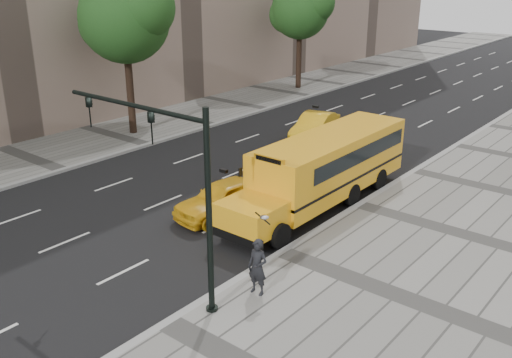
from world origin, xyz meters
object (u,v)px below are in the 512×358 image
Objects in this scene: tree_c at (301,9)px; tree_b at (125,17)px; school_bus at (327,164)px; pedestrian at (258,267)px; taxi_near at (224,198)px; taxi_far at (315,127)px; traffic_signal at (173,177)px.

tree_b is at bearing -89.96° from tree_c.
school_bus reaches higher than pedestrian.
tree_c reaches higher than pedestrian.
school_bus is at bearing -5.51° from tree_b.
tree_c is 32.70m from pedestrian.
pedestrian is at bearing -72.17° from school_bus.
school_bus is 2.57× the size of taxi_near.
pedestrian is (2.57, -8.00, -0.69)m from school_bus.
tree_b is at bearing -158.23° from taxi_far.
tree_c is 0.76× the size of school_bus.
taxi_near is 0.70× the size of traffic_signal.
school_bus is 8.43m from pedestrian.
tree_b reaches higher than tree_c.
taxi_near is at bearing 119.50° from traffic_signal.
school_bus is at bearing -66.23° from taxi_far.
taxi_far is (-3.27, 11.71, 0.00)m from taxi_near.
traffic_signal is (0.69, -9.60, 2.33)m from school_bus.
school_bus is 9.90m from traffic_signal.
tree_c is 15.66m from taxi_far.
pedestrian is at bearing -74.98° from taxi_far.
tree_c is 24.69m from school_bus.
taxi_far is at bearing -51.16° from tree_c.
tree_c is 1.37× the size of traffic_signal.
tree_c is at bearing 118.53° from traffic_signal.
pedestrian is at bearing 40.45° from traffic_signal.
tree_b is 2.15× the size of taxi_near.
tree_b reaches higher than pedestrian.
tree_c reaches higher than taxi_far.
tree_b is at bearing 174.49° from school_bus.
school_bus is at bearing 67.12° from taxi_near.
tree_c reaches higher than school_bus.
tree_c reaches higher than taxi_near.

